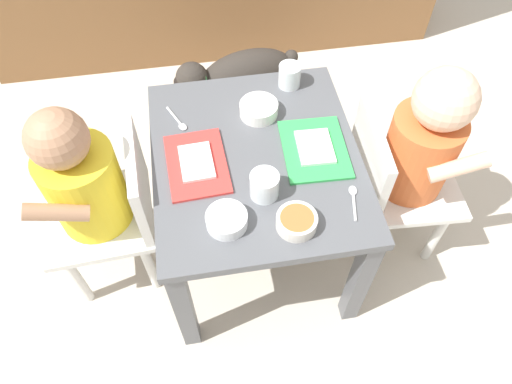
% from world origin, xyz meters
% --- Properties ---
extents(ground_plane, '(7.00, 7.00, 0.00)m').
position_xyz_m(ground_plane, '(0.00, 0.00, 0.00)').
color(ground_plane, beige).
extents(dining_table, '(0.51, 0.60, 0.44)m').
position_xyz_m(dining_table, '(0.00, 0.00, 0.36)').
color(dining_table, '#515459').
rests_on(dining_table, ground).
extents(seated_child_left, '(0.29, 0.29, 0.64)m').
position_xyz_m(seated_child_left, '(-0.42, 0.01, 0.40)').
color(seated_child_left, silver).
rests_on(seated_child_left, ground).
extents(seated_child_right, '(0.30, 0.30, 0.66)m').
position_xyz_m(seated_child_right, '(0.42, -0.02, 0.41)').
color(seated_child_right, silver).
rests_on(seated_child_right, ground).
extents(dog, '(0.45, 0.23, 0.31)m').
position_xyz_m(dog, '(0.04, 0.57, 0.20)').
color(dog, '#332D28').
rests_on(dog, ground).
extents(food_tray_left, '(0.15, 0.21, 0.02)m').
position_xyz_m(food_tray_left, '(-0.15, -0.01, 0.45)').
color(food_tray_left, red).
rests_on(food_tray_left, dining_table).
extents(food_tray_right, '(0.17, 0.21, 0.02)m').
position_xyz_m(food_tray_right, '(0.15, -0.01, 0.45)').
color(food_tray_right, green).
rests_on(food_tray_right, dining_table).
extents(water_cup_left, '(0.07, 0.07, 0.07)m').
position_xyz_m(water_cup_left, '(0.00, -0.12, 0.47)').
color(water_cup_left, white).
rests_on(water_cup_left, dining_table).
extents(water_cup_right, '(0.06, 0.06, 0.06)m').
position_xyz_m(water_cup_right, '(0.13, 0.24, 0.47)').
color(water_cup_right, white).
rests_on(water_cup_right, dining_table).
extents(veggie_bowl_near, '(0.09, 0.09, 0.03)m').
position_xyz_m(veggie_bowl_near, '(0.05, -0.22, 0.46)').
color(veggie_bowl_near, silver).
rests_on(veggie_bowl_near, dining_table).
extents(cereal_bowl_left_side, '(0.10, 0.10, 0.04)m').
position_xyz_m(cereal_bowl_left_side, '(0.03, 0.14, 0.46)').
color(cereal_bowl_left_side, white).
rests_on(cereal_bowl_left_side, dining_table).
extents(veggie_bowl_far, '(0.09, 0.09, 0.03)m').
position_xyz_m(veggie_bowl_far, '(-0.10, -0.19, 0.46)').
color(veggie_bowl_far, white).
rests_on(veggie_bowl_far, dining_table).
extents(spoon_by_left_tray, '(0.05, 0.10, 0.01)m').
position_xyz_m(spoon_by_left_tray, '(-0.18, 0.15, 0.44)').
color(spoon_by_left_tray, silver).
rests_on(spoon_by_left_tray, dining_table).
extents(spoon_by_right_tray, '(0.03, 0.10, 0.01)m').
position_xyz_m(spoon_by_right_tray, '(0.20, -0.17, 0.44)').
color(spoon_by_right_tray, silver).
rests_on(spoon_by_right_tray, dining_table).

